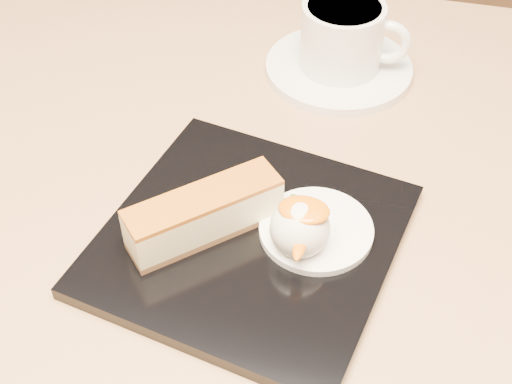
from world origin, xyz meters
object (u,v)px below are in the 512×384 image
(table, at_px, (216,323))
(ice_cream_scoop, at_px, (300,228))
(cheesecake, at_px, (204,214))
(coffee_cup, at_px, (344,35))
(dessert_plate, at_px, (250,240))
(saucer, at_px, (339,68))

(table, bearing_deg, ice_cream_scoop, -19.49)
(table, height_order, cheesecake, cheesecake)
(ice_cream_scoop, xyz_separation_m, coffee_cup, (-0.01, 0.26, 0.01))
(dessert_plate, distance_m, saucer, 0.25)
(dessert_plate, relative_size, coffee_cup, 2.01)
(table, relative_size, saucer, 5.33)
(cheesecake, bearing_deg, ice_cream_scoop, -43.40)
(dessert_plate, bearing_deg, ice_cream_scoop, -7.13)
(table, xyz_separation_m, dessert_plate, (0.04, -0.02, 0.16))
(cheesecake, bearing_deg, dessert_plate, -35.27)
(dessert_plate, bearing_deg, table, 150.13)
(table, relative_size, cheesecake, 7.12)
(ice_cream_scoop, bearing_deg, saucer, 92.06)
(cheesecake, height_order, ice_cream_scoop, ice_cream_scoop)
(saucer, height_order, coffee_cup, coffee_cup)
(table, xyz_separation_m, ice_cream_scoop, (0.08, -0.03, 0.19))
(ice_cream_scoop, height_order, saucer, ice_cream_scoop)
(cheesecake, distance_m, saucer, 0.26)
(table, bearing_deg, cheesecake, -77.30)
(table, xyz_separation_m, saucer, (0.07, 0.23, 0.16))
(table, height_order, coffee_cup, coffee_cup)
(ice_cream_scoop, distance_m, coffee_cup, 0.26)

